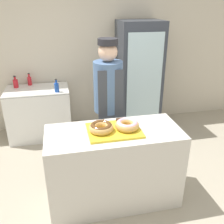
% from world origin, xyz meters
% --- Properties ---
extents(ground_plane, '(14.00, 14.00, 0.00)m').
position_xyz_m(ground_plane, '(0.00, 0.00, 0.00)').
color(ground_plane, '#A89E89').
extents(wall_back, '(8.00, 0.06, 2.70)m').
position_xyz_m(wall_back, '(0.00, 2.13, 1.35)').
color(wall_back, beige).
rests_on(wall_back, ground_plane).
extents(display_counter, '(1.44, 0.64, 0.90)m').
position_xyz_m(display_counter, '(0.00, 0.00, 0.45)').
color(display_counter, beige).
rests_on(display_counter, ground_plane).
extents(serving_tray, '(0.56, 0.43, 0.02)m').
position_xyz_m(serving_tray, '(0.00, 0.00, 0.91)').
color(serving_tray, yellow).
rests_on(serving_tray, display_counter).
extents(donut_chocolate_glaze, '(0.25, 0.25, 0.09)m').
position_xyz_m(donut_chocolate_glaze, '(-0.14, -0.01, 0.97)').
color(donut_chocolate_glaze, tan).
rests_on(donut_chocolate_glaze, serving_tray).
extents(donut_light_glaze, '(0.25, 0.25, 0.09)m').
position_xyz_m(donut_light_glaze, '(0.14, -0.01, 0.97)').
color(donut_light_glaze, tan).
rests_on(donut_light_glaze, serving_tray).
extents(brownie_back_left, '(0.09, 0.09, 0.03)m').
position_xyz_m(brownie_back_left, '(-0.11, 0.15, 0.94)').
color(brownie_back_left, '#382111').
rests_on(brownie_back_left, serving_tray).
extents(brownie_back_right, '(0.09, 0.09, 0.03)m').
position_xyz_m(brownie_back_right, '(0.11, 0.15, 0.94)').
color(brownie_back_right, '#382111').
rests_on(brownie_back_right, serving_tray).
extents(baker_person, '(0.37, 0.37, 1.76)m').
position_xyz_m(baker_person, '(0.07, 0.66, 0.94)').
color(baker_person, '#4C4C51').
rests_on(baker_person, ground_plane).
extents(beverage_fridge, '(0.71, 0.63, 1.88)m').
position_xyz_m(beverage_fridge, '(0.83, 1.75, 0.94)').
color(beverage_fridge, '#333842').
rests_on(beverage_fridge, ground_plane).
extents(chest_freezer, '(1.01, 0.63, 0.85)m').
position_xyz_m(chest_freezer, '(-0.89, 1.76, 0.43)').
color(chest_freezer, white).
rests_on(chest_freezer, ground_plane).
extents(bottle_blue, '(0.07, 0.07, 0.21)m').
position_xyz_m(bottle_blue, '(-0.57, 1.55, 0.93)').
color(bottle_blue, '#1E4CB2').
rests_on(bottle_blue, chest_freezer).
extents(bottle_red, '(0.08, 0.08, 0.20)m').
position_xyz_m(bottle_red, '(-1.23, 1.91, 0.92)').
color(bottle_red, red).
rests_on(bottle_red, chest_freezer).
extents(bottle_red_b, '(0.07, 0.07, 0.21)m').
position_xyz_m(bottle_red_b, '(-1.01, 2.00, 0.93)').
color(bottle_red_b, red).
rests_on(bottle_red_b, chest_freezer).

